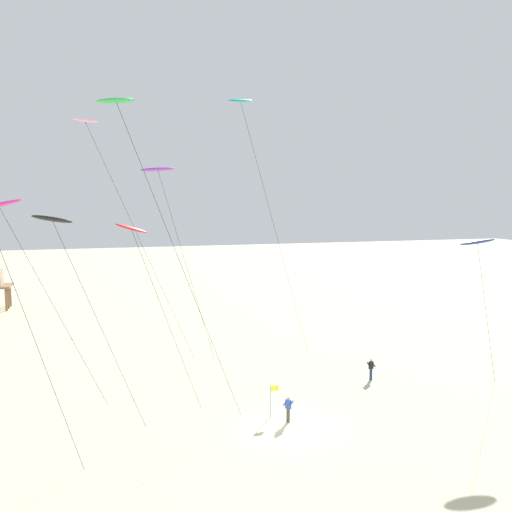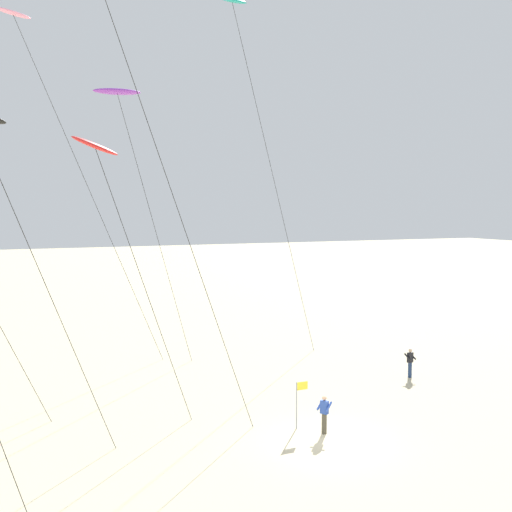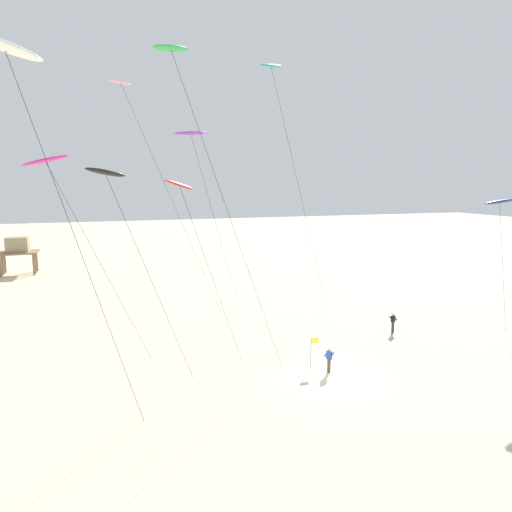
{
  "view_description": "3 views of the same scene",
  "coord_description": "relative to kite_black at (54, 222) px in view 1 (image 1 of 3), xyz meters",
  "views": [
    {
      "loc": [
        -10.41,
        -28.2,
        13.68
      ],
      "look_at": [
        -0.17,
        5.99,
        9.91
      ],
      "focal_mm": 36.3,
      "sensor_mm": 36.0,
      "label": 1
    },
    {
      "loc": [
        -12.02,
        -20.52,
        9.7
      ],
      "look_at": [
        -0.74,
        5.72,
        7.38
      ],
      "focal_mm": 40.98,
      "sensor_mm": 36.0,
      "label": 2
    },
    {
      "loc": [
        -13.15,
        -24.02,
        12.19
      ],
      "look_at": [
        -2.0,
        8.6,
        6.64
      ],
      "focal_mm": 31.68,
      "sensor_mm": 36.0,
      "label": 3
    }
  ],
  "objects": [
    {
      "name": "marker_flag",
      "position": [
        12.48,
        0.94,
        -11.11
      ],
      "size": [
        0.57,
        0.05,
        2.1
      ],
      "color": "gray",
      "rests_on": "ground"
    },
    {
      "name": "ground_plane",
      "position": [
        12.8,
        -0.88,
        -12.6
      ],
      "size": [
        260.0,
        260.0,
        0.0
      ],
      "primitive_type": "plane",
      "color": "beige"
    },
    {
      "name": "kite_purple",
      "position": [
        6.76,
        11.91,
        3.45
      ],
      "size": [
        6.27,
        2.85,
        16.46
      ],
      "color": "purple",
      "rests_on": "ground"
    },
    {
      "name": "kite_flyer_nearest",
      "position": [
        21.95,
        5.37,
        -11.71
      ],
      "size": [
        0.62,
        0.6,
        1.67
      ],
      "color": "navy",
      "rests_on": "ground"
    },
    {
      "name": "kite_magenta",
      "position": [
        -3.15,
        3.77,
        0.76
      ],
      "size": [
        6.95,
        2.84,
        13.96
      ],
      "color": "#D8339E",
      "rests_on": "ground"
    },
    {
      "name": "kite_green",
      "position": [
        3.42,
        -1.17,
        5.91
      ],
      "size": [
        8.54,
        4.19,
        19.19
      ],
      "color": "green",
      "rests_on": "ground"
    },
    {
      "name": "kite_black",
      "position": [
        0.0,
        0.0,
        0.0
      ],
      "size": [
        5.81,
        2.63,
        13.12
      ],
      "color": "black",
      "rests_on": "ground"
    },
    {
      "name": "kite_teal",
      "position": [
        13.06,
        10.32,
        8.44
      ],
      "size": [
        8.33,
        3.87,
        21.77
      ],
      "color": "teal",
      "rests_on": "ground"
    },
    {
      "name": "kite_navy",
      "position": [
        27.68,
        1.09,
        -1.8
      ],
      "size": [
        4.86,
        1.94,
        11.2
      ],
      "color": "navy",
      "rests_on": "ground"
    },
    {
      "name": "kite_flyer_middle",
      "position": [
        13.18,
        -0.04,
        -11.71
      ],
      "size": [
        0.7,
        0.71,
        1.67
      ],
      "color": "#4C4738",
      "rests_on": "ground"
    },
    {
      "name": "kite_red",
      "position": [
        4.15,
        2.05,
        -0.68
      ],
      "size": [
        5.37,
        2.47,
        12.57
      ],
      "color": "red",
      "rests_on": "ground"
    },
    {
      "name": "kite_pink",
      "position": [
        1.82,
        11.54,
        6.2
      ],
      "size": [
        9.37,
        4.22,
        19.72
      ],
      "color": "pink",
      "rests_on": "ground"
    }
  ]
}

